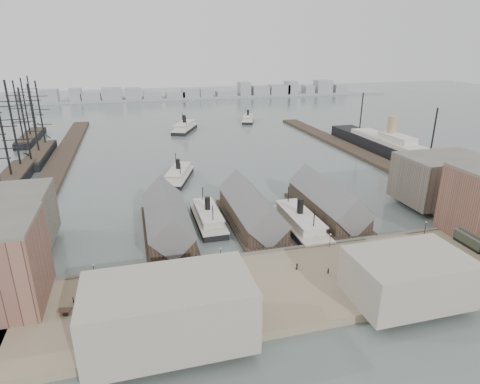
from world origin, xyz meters
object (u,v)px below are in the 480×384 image
object	(u,v)px
horse_cart_center	(227,291)
ferry_docked_west	(208,217)
tram	(470,240)
horse_cart_right	(400,265)
ocean_steamer	(390,147)
horse_cart_left	(75,309)

from	to	relation	value
horse_cart_center	ferry_docked_west	bearing A→B (deg)	10.18
tram	horse_cart_right	world-z (taller)	tram
ferry_docked_west	horse_cart_right	distance (m)	57.68
ocean_steamer	horse_cart_right	bearing A→B (deg)	-123.21
ferry_docked_west	horse_cart_left	distance (m)	52.96
horse_cart_left	horse_cart_right	distance (m)	74.66
ferry_docked_west	horse_cart_center	xyz separation A→B (m)	(-3.84, -41.76, 0.67)
ocean_steamer	tram	world-z (taller)	ocean_steamer
ferry_docked_west	horse_cart_center	distance (m)	41.94
ocean_steamer	horse_cart_left	world-z (taller)	ocean_steamer
tram	horse_cart_right	xyz separation A→B (m)	(-24.92, -4.84, -0.97)
ferry_docked_west	tram	size ratio (longest dim) A/B	2.67
tram	horse_cart_center	world-z (taller)	tram
ferry_docked_west	ocean_steamer	xyz separation A→B (m)	(105.00, 57.97, 2.07)
horse_cart_right	horse_cart_center	bearing A→B (deg)	81.72
horse_cart_center	horse_cart_left	bearing A→B (deg)	101.66
ferry_docked_west	ocean_steamer	size ratio (longest dim) A/B	0.26
ferry_docked_west	horse_cart_left	bearing A→B (deg)	-131.44
ocean_steamer	horse_cart_center	world-z (taller)	ocean_steamer
horse_cart_left	horse_cart_center	bearing A→B (deg)	-85.03
ferry_docked_west	tram	xyz separation A→B (m)	(64.50, -37.11, 1.59)
ferry_docked_west	tram	world-z (taller)	ferry_docked_west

